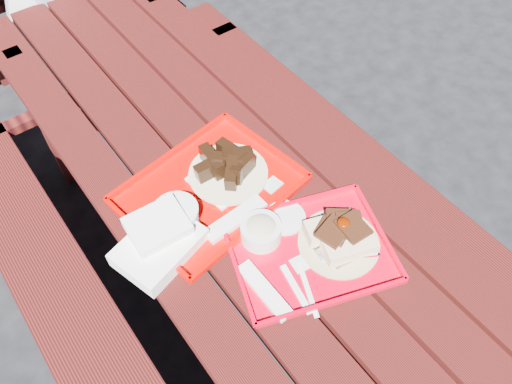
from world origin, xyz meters
The scene contains 5 objects.
ground centered at (0.00, 0.00, 0.00)m, with size 60.00×60.00×0.00m, color black.
picnic_table_near centered at (0.00, 0.00, 0.56)m, with size 1.41×2.40×0.75m.
near_tray centered at (0.03, -0.34, 0.78)m, with size 0.50×0.44×0.13m.
far_tray centered at (-0.08, -0.04, 0.77)m, with size 0.54×0.45×0.08m.
white_cloth centered at (-0.29, -0.11, 0.79)m, with size 0.26×0.22×0.09m.
Camera 1 is at (-0.50, -0.81, 1.92)m, focal length 35.00 mm.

